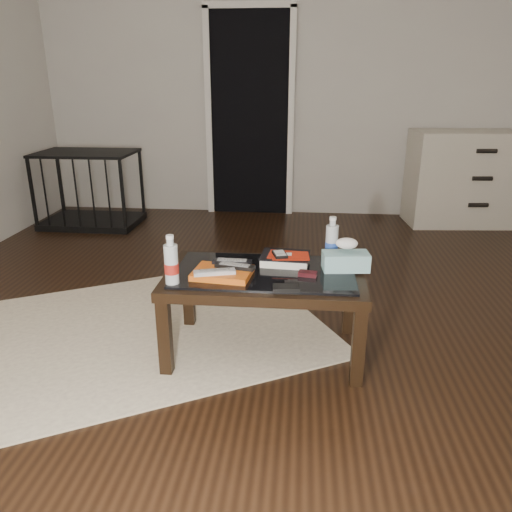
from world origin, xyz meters
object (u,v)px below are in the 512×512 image
at_px(dresser, 473,178).
at_px(water_bottle_left, 171,259).
at_px(pet_crate, 91,201).
at_px(textbook, 285,259).
at_px(tissue_box, 346,261).
at_px(water_bottle_right, 332,239).
at_px(coffee_table, 264,283).

relative_size(dresser, water_bottle_left, 5.20).
bearing_deg(pet_crate, textbook, -46.45).
bearing_deg(textbook, tissue_box, -7.84).
distance_m(pet_crate, tissue_box, 3.18).
bearing_deg(water_bottle_left, pet_crate, 120.64).
relative_size(dresser, textbook, 4.95).
bearing_deg(textbook, water_bottle_right, 20.65).
bearing_deg(water_bottle_left, textbook, 31.41).
xyz_separation_m(dresser, water_bottle_left, (-2.25, -2.84, 0.13)).
bearing_deg(textbook, dresser, 59.88).
bearing_deg(tissue_box, pet_crate, 129.56).
relative_size(water_bottle_right, tissue_box, 1.03).
distance_m(dresser, textbook, 3.05).
distance_m(pet_crate, water_bottle_left, 2.87).
xyz_separation_m(dresser, textbook, (-1.72, -2.52, 0.03)).
xyz_separation_m(pet_crate, textbook, (1.98, -2.13, 0.25)).
bearing_deg(pet_crate, coffee_table, -49.52).
bearing_deg(water_bottle_left, dresser, 51.66).
xyz_separation_m(water_bottle_left, water_bottle_right, (0.76, 0.39, 0.00)).
bearing_deg(textbook, pet_crate, 137.05).
xyz_separation_m(dresser, water_bottle_right, (-1.48, -2.45, 0.13)).
xyz_separation_m(pet_crate, water_bottle_right, (2.22, -2.06, 0.35)).
height_order(textbook, tissue_box, tissue_box).
xyz_separation_m(dresser, tissue_box, (-1.42, -2.59, 0.06)).
distance_m(coffee_table, dresser, 3.21).
xyz_separation_m(water_bottle_left, tissue_box, (0.83, 0.25, -0.07)).
bearing_deg(pet_crate, tissue_box, -43.19).
distance_m(coffee_table, pet_crate, 2.94).
xyz_separation_m(textbook, tissue_box, (0.31, -0.07, 0.02)).
bearing_deg(dresser, water_bottle_left, -133.19).
height_order(water_bottle_left, tissue_box, water_bottle_left).
bearing_deg(textbook, water_bottle_left, -144.35).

